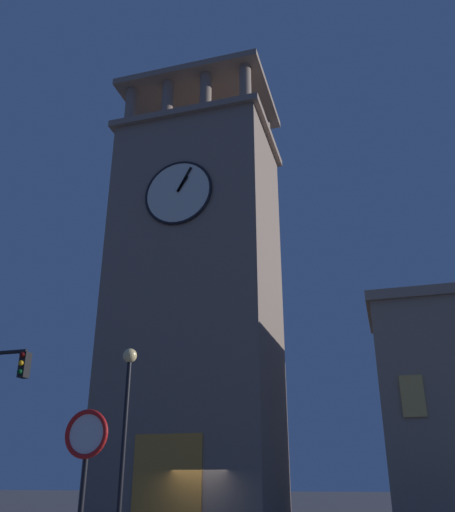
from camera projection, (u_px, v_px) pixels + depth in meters
The scene contains 3 objects.
clocktower at pixel (197, 300), 29.60m from camera, with size 9.02×7.16×26.89m.
street_lamp at pixel (126, 410), 16.16m from camera, with size 0.44×0.44×5.90m.
no_horn_sign at pixel (85, 452), 8.64m from camera, with size 0.78×0.14×3.16m.
Camera 1 is at (-8.06, 22.87, 2.05)m, focal length 37.66 mm.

